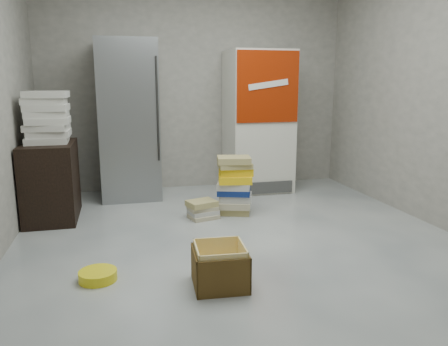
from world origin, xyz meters
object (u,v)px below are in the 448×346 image
object	(u,v)px
wood_shelf	(51,181)
cardboard_box	(220,269)
steel_fridge	(129,120)
phonebook_stack_main	(235,185)
coke_cooler	(258,121)

from	to	relation	value
wood_shelf	cardboard_box	distance (m)	2.37
steel_fridge	phonebook_stack_main	world-z (taller)	steel_fridge
coke_cooler	phonebook_stack_main	bearing A→B (deg)	-120.21
phonebook_stack_main	cardboard_box	xyz separation A→B (m)	(-0.55, -1.64, -0.19)
steel_fridge	phonebook_stack_main	size ratio (longest dim) A/B	3.01
coke_cooler	steel_fridge	bearing A→B (deg)	179.82
cardboard_box	steel_fridge	bearing A→B (deg)	104.66
coke_cooler	phonebook_stack_main	distance (m)	1.31
steel_fridge	wood_shelf	world-z (taller)	steel_fridge
wood_shelf	phonebook_stack_main	bearing A→B (deg)	-8.48
phonebook_stack_main	cardboard_box	world-z (taller)	phonebook_stack_main
coke_cooler	cardboard_box	world-z (taller)	coke_cooler
phonebook_stack_main	cardboard_box	bearing A→B (deg)	-98.26
coke_cooler	cardboard_box	size ratio (longest dim) A/B	4.59
wood_shelf	phonebook_stack_main	distance (m)	1.92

